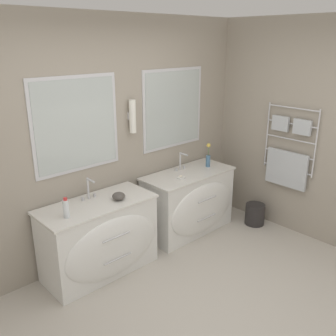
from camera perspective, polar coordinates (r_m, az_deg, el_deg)
name	(u,v)px	position (r m, az deg, el deg)	size (l,w,h in m)	color
ground_plane	(227,326)	(3.53, 9.04, -22.72)	(16.00, 16.00, 0.00)	#BCB5A8
wall_back	(105,140)	(4.08, -9.58, 4.22)	(5.55, 0.16, 2.60)	#9E9384
wall_right	(285,128)	(4.86, 17.41, 5.79)	(0.13, 3.59, 2.60)	#9E9384
vanity_left	(101,238)	(3.97, -10.21, -10.49)	(1.19, 0.60, 0.78)	white
vanity_right	(190,202)	(4.72, 3.34, -5.21)	(1.19, 0.60, 0.78)	white
faucet_left	(89,189)	(3.88, -11.96, -3.12)	(0.17, 0.14, 0.23)	silver
faucet_right	(181,161)	(4.65, 2.02, 1.02)	(0.17, 0.14, 0.23)	silver
toiletry_bottle	(66,208)	(3.55, -15.27, -5.94)	(0.06, 0.06, 0.20)	silver
amenity_bowl	(119,196)	(3.85, -7.53, -4.27)	(0.13, 0.13, 0.08)	#4C4742
flower_vase	(208,158)	(4.80, 6.14, 1.58)	(0.06, 0.06, 0.31)	teal
soap_dish	(181,177)	(4.38, 1.95, -1.45)	(0.08, 0.06, 0.04)	white
waste_bin	(255,214)	(5.12, 13.10, -6.80)	(0.26, 0.26, 0.28)	#282626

